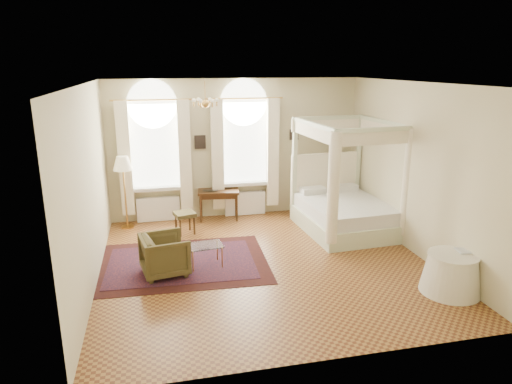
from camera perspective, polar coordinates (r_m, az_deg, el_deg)
ground at (r=8.68m, az=1.13°, el=-8.90°), size 6.00×6.00×0.00m
room_walls at (r=8.06m, az=1.21°, el=4.00°), size 6.00×6.00×6.00m
window_left at (r=10.75m, az=-12.47°, el=3.93°), size 1.62×0.27×3.29m
window_right at (r=10.95m, az=-1.40°, el=4.51°), size 1.62×0.27×3.29m
chandelier at (r=8.95m, az=-6.35°, el=11.08°), size 0.51×0.45×0.50m
wall_pictures at (r=10.95m, az=-2.09°, el=6.65°), size 2.54×0.03×0.39m
canopy_bed at (r=10.31m, az=11.14°, el=-1.84°), size 2.00×2.39×2.45m
nightstand at (r=11.75m, az=10.08°, el=-0.84°), size 0.52×0.48×0.64m
nightstand_lamp at (r=11.65m, az=10.45°, el=2.01°), size 0.28×0.28×0.41m
writing_desk at (r=10.88m, az=-4.71°, el=-0.32°), size 1.02×0.63×0.72m
laptop at (r=10.82m, az=-5.69°, el=0.22°), size 0.40×0.30×0.03m
stool at (r=10.13m, az=-8.91°, el=-2.97°), size 0.51×0.51×0.49m
armchair at (r=8.29m, az=-11.32°, el=-7.69°), size 0.93×0.91×0.73m
coffee_table at (r=8.46m, az=-6.36°, el=-6.85°), size 0.67×0.50×0.42m
floor_lamp at (r=10.52m, az=-16.30°, el=3.01°), size 0.43×0.43×1.66m
oriental_rug at (r=8.79m, az=-9.29°, el=-8.75°), size 3.31×2.45×0.01m
side_table at (r=8.19m, az=23.21°, el=-9.34°), size 0.97×0.97×0.66m
book at (r=8.19m, az=23.86°, el=-6.77°), size 0.23×0.28×0.02m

